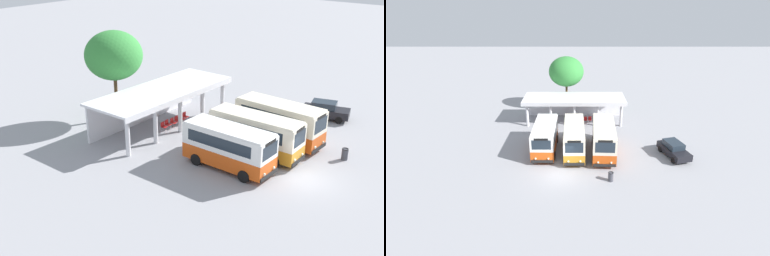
% 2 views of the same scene
% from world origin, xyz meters
% --- Properties ---
extents(ground_plane, '(180.00, 180.00, 0.00)m').
position_xyz_m(ground_plane, '(0.00, 0.00, 0.00)').
color(ground_plane, '#939399').
extents(city_bus_nearest_orange, '(2.47, 6.81, 3.16)m').
position_xyz_m(city_bus_nearest_orange, '(-1.87, 5.06, 1.75)').
color(city_bus_nearest_orange, black).
rests_on(city_bus_nearest_orange, ground).
extents(city_bus_second_in_row, '(2.34, 7.36, 3.20)m').
position_xyz_m(city_bus_second_in_row, '(1.29, 4.78, 1.77)').
color(city_bus_second_in_row, black).
rests_on(city_bus_second_in_row, ground).
extents(city_bus_middle_cream, '(2.68, 7.32, 3.34)m').
position_xyz_m(city_bus_middle_cream, '(4.45, 4.50, 1.84)').
color(city_bus_middle_cream, black).
rests_on(city_bus_middle_cream, ground).
extents(parked_car_flank, '(2.78, 4.46, 1.62)m').
position_xyz_m(parked_car_flank, '(11.86, 3.79, 0.83)').
color(parked_car_flank, black).
rests_on(parked_car_flank, ground).
extents(terminal_canopy, '(13.62, 5.06, 3.40)m').
position_xyz_m(terminal_canopy, '(1.21, 14.67, 2.57)').
color(terminal_canopy, silver).
rests_on(terminal_canopy, ground).
extents(waiting_chair_end_by_column, '(0.45, 0.45, 0.86)m').
position_xyz_m(waiting_chair_end_by_column, '(0.31, 13.26, 0.52)').
color(waiting_chair_end_by_column, slate).
rests_on(waiting_chair_end_by_column, ground).
extents(waiting_chair_second_from_end, '(0.45, 0.45, 0.86)m').
position_xyz_m(waiting_chair_second_from_end, '(0.91, 13.34, 0.52)').
color(waiting_chair_second_from_end, slate).
rests_on(waiting_chair_second_from_end, ground).
extents(waiting_chair_middle_seat, '(0.45, 0.45, 0.86)m').
position_xyz_m(waiting_chair_middle_seat, '(1.52, 13.26, 0.52)').
color(waiting_chair_middle_seat, slate).
rests_on(waiting_chair_middle_seat, ground).
extents(waiting_chair_fourth_seat, '(0.45, 0.45, 0.86)m').
position_xyz_m(waiting_chair_fourth_seat, '(2.13, 13.29, 0.52)').
color(waiting_chair_fourth_seat, slate).
rests_on(waiting_chair_fourth_seat, ground).
extents(waiting_chair_fifth_seat, '(0.45, 0.45, 0.86)m').
position_xyz_m(waiting_chair_fifth_seat, '(2.73, 13.25, 0.52)').
color(waiting_chair_fifth_seat, slate).
rests_on(waiting_chair_fifth_seat, ground).
extents(waiting_chair_far_end_seat, '(0.45, 0.45, 0.86)m').
position_xyz_m(waiting_chair_far_end_seat, '(3.34, 13.36, 0.52)').
color(waiting_chair_far_end_seat, slate).
rests_on(waiting_chair_far_end_seat, ground).
extents(roadside_tree_behind_canopy, '(5.10, 5.10, 8.07)m').
position_xyz_m(roadside_tree_behind_canopy, '(-0.00, 18.65, 5.89)').
color(roadside_tree_behind_canopy, brown).
rests_on(roadside_tree_behind_canopy, ground).
extents(litter_bin_apron, '(0.49, 0.49, 0.90)m').
position_xyz_m(litter_bin_apron, '(4.71, -0.98, 0.46)').
color(litter_bin_apron, '#3F3F47').
rests_on(litter_bin_apron, ground).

